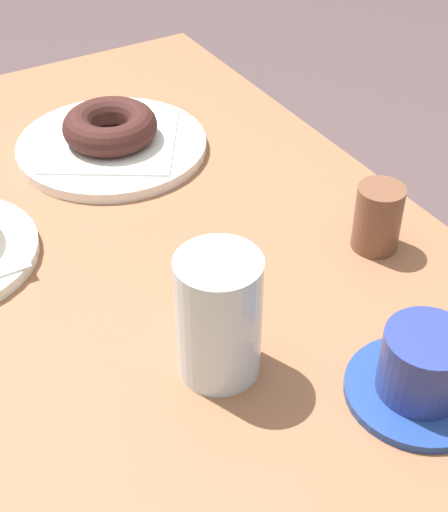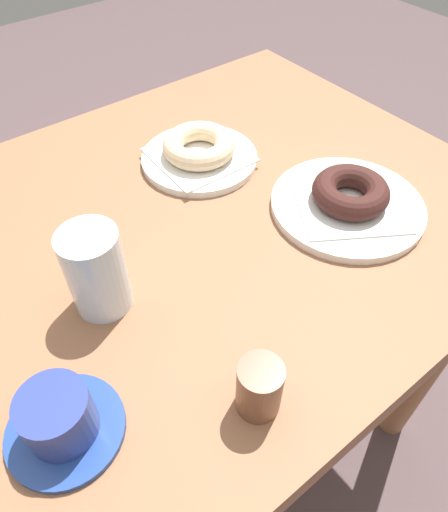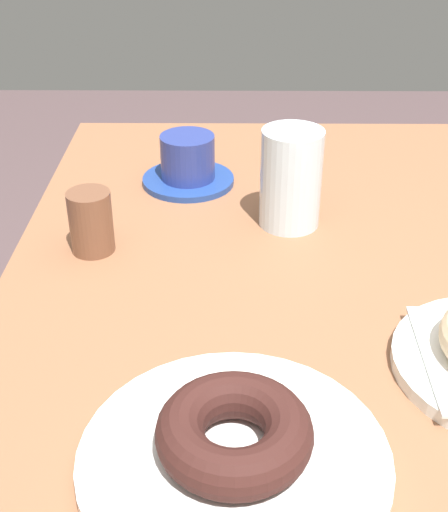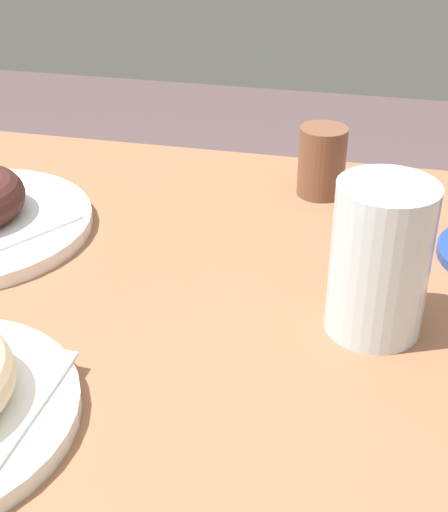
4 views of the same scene
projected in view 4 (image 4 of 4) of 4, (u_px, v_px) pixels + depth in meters
table at (155, 454)px, 0.60m from camera, size 1.02×0.77×0.75m
water_glass at (380, 260)px, 0.53m from camera, size 0.07×0.07×0.12m
sugar_jar at (322, 161)px, 0.75m from camera, size 0.05×0.05×0.07m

